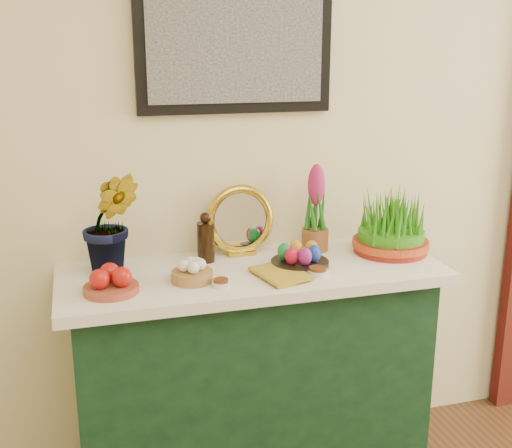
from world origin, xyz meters
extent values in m
cube|color=beige|center=(0.00, 2.25, 1.35)|extent=(4.00, 0.04, 2.70)
cube|color=black|center=(-0.46, 2.23, 1.70)|extent=(0.74, 0.03, 0.54)
cube|color=#A5A5A5|center=(-0.46, 2.21, 1.70)|extent=(0.66, 0.01, 0.46)
cube|color=#163E21|center=(-0.46, 2.00, 0.42)|extent=(1.30, 0.45, 0.85)
cube|color=white|center=(-0.46, 2.00, 0.87)|extent=(1.40, 0.55, 0.04)
imported|color=#226E1C|center=(-0.96, 2.09, 1.13)|extent=(0.26, 0.22, 0.49)
cylinder|color=#98432C|center=(-0.98, 1.90, 0.90)|extent=(0.18, 0.18, 0.03)
cylinder|color=olive|center=(-0.70, 1.93, 0.91)|extent=(0.19, 0.19, 0.04)
cylinder|color=black|center=(-0.61, 2.12, 0.96)|extent=(0.07, 0.07, 0.15)
sphere|color=black|center=(-0.61, 2.12, 1.06)|extent=(0.04, 0.04, 0.04)
cube|color=gold|center=(-0.46, 2.16, 0.90)|extent=(0.11, 0.06, 0.02)
torus|color=gold|center=(-0.46, 2.18, 1.03)|extent=(0.28, 0.08, 0.28)
cylinder|color=silver|center=(-0.46, 2.17, 1.03)|extent=(0.21, 0.04, 0.21)
imported|color=#B19422|center=(-0.47, 1.87, 0.90)|extent=(0.18, 0.23, 0.03)
cylinder|color=silver|center=(-0.62, 1.85, 0.90)|extent=(0.06, 0.06, 0.02)
cylinder|color=#592D14|center=(-0.62, 1.85, 0.91)|extent=(0.05, 0.05, 0.01)
cylinder|color=silver|center=(-0.26, 1.86, 0.90)|extent=(0.08, 0.08, 0.02)
cylinder|color=#592D14|center=(-0.26, 1.86, 0.91)|extent=(0.06, 0.06, 0.01)
cylinder|color=black|center=(-0.29, 1.97, 0.90)|extent=(0.28, 0.28, 0.02)
ellipsoid|color=#B71238|center=(-0.33, 1.94, 0.94)|extent=(0.05, 0.05, 0.07)
ellipsoid|color=#1838A8|center=(-0.25, 1.94, 0.94)|extent=(0.05, 0.05, 0.07)
ellipsoid|color=orange|center=(-0.29, 2.02, 0.94)|extent=(0.05, 0.05, 0.07)
ellipsoid|color=#178137|center=(-0.34, 1.99, 0.94)|extent=(0.05, 0.05, 0.07)
ellipsoid|color=orange|center=(-0.24, 1.99, 0.94)|extent=(0.05, 0.05, 0.07)
ellipsoid|color=#901A75|center=(-0.29, 1.92, 0.94)|extent=(0.05, 0.05, 0.07)
cylinder|color=brown|center=(-0.17, 2.14, 0.93)|extent=(0.11, 0.11, 0.09)
ellipsoid|color=#CB2869|center=(-0.17, 2.14, 1.16)|extent=(0.07, 0.07, 0.16)
cylinder|color=maroon|center=(0.11, 2.03, 0.92)|extent=(0.29, 0.29, 0.05)
cylinder|color=#A41017|center=(0.11, 2.03, 0.93)|extent=(0.30, 0.30, 0.03)
camera|label=1|loc=(-1.06, -0.14, 1.68)|focal=45.00mm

